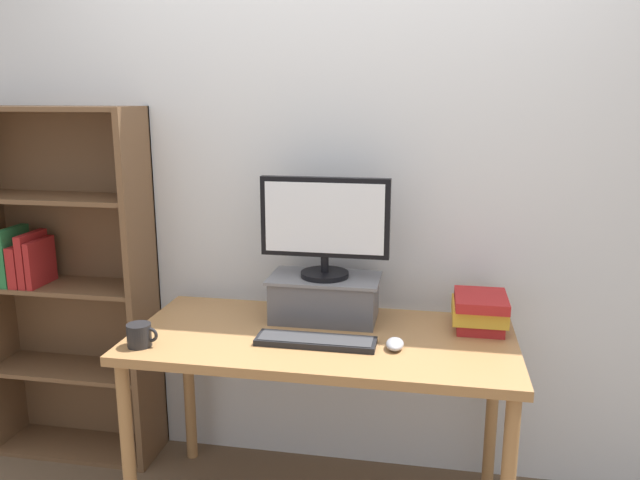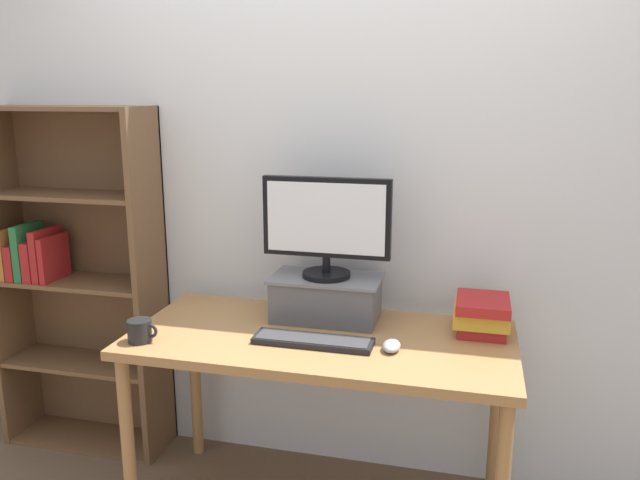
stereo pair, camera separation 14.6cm
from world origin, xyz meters
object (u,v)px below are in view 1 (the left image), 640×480
Objects in this scene: keyboard at (316,341)px; computer_monitor at (325,224)px; desk at (322,355)px; computer_mouse at (395,344)px; coffee_mug at (140,335)px; riser_box at (325,296)px; book_stack at (480,311)px; bookshelf_unit at (63,282)px.

computer_monitor is at bearing 93.04° from keyboard.
desk is 3.29× the size of keyboard.
keyboard is 4.26× the size of computer_mouse.
desk is 12.48× the size of coffee_mug.
book_stack is at bearing -0.08° from riser_box.
coffee_mug is (-1.22, -0.40, -0.03)m from book_stack.
bookshelf_unit reaches higher than keyboard.
bookshelf_unit is 13.92× the size of coffee_mug.
riser_box is at bearing 179.92° from book_stack.
keyboard is at bearing -86.97° from riser_box.
keyboard is at bearing -178.24° from computer_mouse.
book_stack is (0.59, 0.17, 0.16)m from desk.
desk is at bearing -83.06° from computer_monitor.
book_stack is 1.29m from coffee_mug.
keyboard reaches higher than desk.
keyboard is (0.01, -0.27, -0.08)m from riser_box.
book_stack is (0.61, 0.00, -0.32)m from computer_monitor.
book_stack is at bearing 23.96° from keyboard.
computer_monitor is at bearing -5.27° from bookshelf_unit.
riser_box is at bearing 33.29° from coffee_mug.
bookshelf_unit is 3.65× the size of riser_box.
bookshelf_unit is (-1.27, 0.29, 0.14)m from desk.
keyboard is 0.66m from book_stack.
desk is 3.28× the size of riser_box.
computer_mouse is (0.30, -0.26, -0.08)m from riser_box.
riser_box is 0.61m from book_stack.
desk is 0.13m from keyboard.
keyboard is at bearing -156.04° from book_stack.
bookshelf_unit reaches higher than desk.
desk is at bearing -163.61° from book_stack.
riser_box is 0.28m from keyboard.
bookshelf_unit reaches higher than computer_monitor.
keyboard is at bearing -86.96° from computer_monitor.
computer_monitor is (-0.02, 0.17, 0.48)m from desk.
computer_mouse is at bearing -16.48° from desk.
coffee_mug reaches higher than computer_mouse.
computer_monitor reaches higher than keyboard.
computer_mouse is 0.89× the size of coffee_mug.
desk is at bearing 19.70° from coffee_mug.
desk is at bearing 163.52° from computer_mouse.
computer_monitor is 2.06× the size of book_stack.
riser_box is 4.27× the size of computer_mouse.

